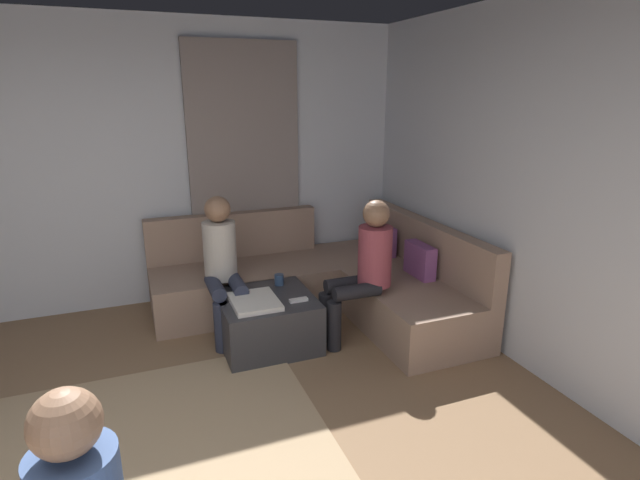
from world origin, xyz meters
TOP-DOWN VIEW (x-y plane):
  - wall_back at (0.00, 2.94)m, footprint 6.00×0.12m
  - wall_left at (-2.94, 0.00)m, footprint 0.12×6.00m
  - curtain_panel at (-2.84, 1.30)m, footprint 0.06×1.10m
  - sectional_couch at (-2.08, 1.88)m, footprint 2.10×2.55m
  - ottoman at (-1.61, 1.15)m, footprint 0.76×0.76m
  - folded_blanket at (-1.51, 1.03)m, footprint 0.44×0.36m
  - coffee_mug at (-1.83, 1.33)m, footprint 0.08×0.08m
  - game_remote at (-1.43, 1.37)m, footprint 0.05×0.15m
  - person_on_couch_back at (-1.41, 1.93)m, footprint 0.30×0.60m
  - person_on_couch_side at (-1.93, 0.87)m, footprint 0.60×0.30m

SIDE VIEW (x-z plane):
  - ottoman at x=-1.61m, z-range 0.00..0.42m
  - sectional_couch at x=-2.08m, z-range -0.15..0.72m
  - game_remote at x=-1.43m, z-range 0.42..0.44m
  - folded_blanket at x=-1.51m, z-range 0.42..0.46m
  - coffee_mug at x=-1.83m, z-range 0.42..0.52m
  - person_on_couch_back at x=-1.41m, z-range 0.06..1.26m
  - person_on_couch_side at x=-1.93m, z-range 0.06..1.26m
  - curtain_panel at x=-2.84m, z-range 0.00..2.50m
  - wall_back at x=0.00m, z-range 0.00..2.70m
  - wall_left at x=-2.94m, z-range 0.00..2.70m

